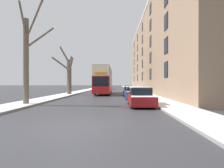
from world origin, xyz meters
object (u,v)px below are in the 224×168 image
double_decker_bus (104,79)px  parked_car_2 (130,91)px  parked_car_1 (133,93)px  bare_tree_left_0 (27,57)px  parked_car_0 (140,97)px  oncoming_van (104,85)px  pedestrian_left_sidewalk (69,89)px  bare_tree_left_1 (69,74)px

double_decker_bus → parked_car_2: size_ratio=2.69×
double_decker_bus → parked_car_1: size_ratio=2.61×
bare_tree_left_0 → parked_car_0: (9.27, 0.07, -3.25)m
bare_tree_left_0 → oncoming_van: bearing=84.8°
parked_car_0 → pedestrian_left_sidewalk: pedestrian_left_sidewalk is taller
parked_car_1 → parked_car_0: bearing=-90.0°
oncoming_van → double_decker_bus: bearing=-85.6°
double_decker_bus → oncoming_van: bearing=94.4°
bare_tree_left_1 → parked_car_1: size_ratio=1.65×
double_decker_bus → oncoming_van: size_ratio=2.17×
oncoming_van → bare_tree_left_1: bearing=-98.6°
double_decker_bus → pedestrian_left_sidewalk: 6.12m
parked_car_1 → oncoming_van: bearing=100.6°
pedestrian_left_sidewalk → bare_tree_left_1: bearing=124.1°
double_decker_bus → parked_car_2: double_decker_bus is taller
oncoming_van → parked_car_0: bearing=-81.1°
pedestrian_left_sidewalk → double_decker_bus: bearing=4.5°
bare_tree_left_1 → parked_car_0: bare_tree_left_1 is taller
bare_tree_left_1 → double_decker_bus: (5.39, 2.65, -0.73)m
oncoming_van → pedestrian_left_sidewalk: 24.78m
parked_car_0 → parked_car_1: (-0.00, 6.37, -0.01)m
oncoming_van → pedestrian_left_sidewalk: bearing=-98.2°
bare_tree_left_1 → parked_car_1: 12.01m
parked_car_1 → pedestrian_left_sidewalk: size_ratio=2.74×
oncoming_van → pedestrian_left_sidewalk: oncoming_van is taller
double_decker_bus → parked_car_0: 16.47m
double_decker_bus → bare_tree_left_1: bearing=-153.8°
parked_car_0 → parked_car_2: 11.89m
bare_tree_left_0 → parked_car_0: bare_tree_left_0 is taller
double_decker_bus → parked_car_2: 6.04m
parked_car_0 → pedestrian_left_sidewalk: 16.07m
bare_tree_left_1 → oncoming_van: 24.76m
parked_car_2 → bare_tree_left_0: bearing=-127.8°
parked_car_1 → bare_tree_left_1: bearing=144.6°
bare_tree_left_1 → pedestrian_left_sidewalk: bearing=-32.3°
parked_car_0 → bare_tree_left_0: bearing=-179.5°
double_decker_bus → oncoming_van: (-1.68, 21.75, -1.18)m
bare_tree_left_0 → oncoming_van: size_ratio=1.54×
bare_tree_left_0 → oncoming_van: 37.89m
double_decker_bus → parked_car_2: (4.17, -3.93, -1.89)m
bare_tree_left_0 → double_decker_bus: (5.10, 15.90, -1.42)m
parked_car_0 → parked_car_2: parked_car_0 is taller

